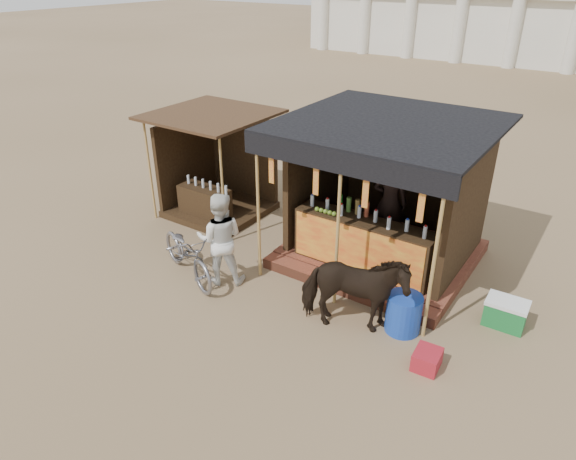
{
  "coord_description": "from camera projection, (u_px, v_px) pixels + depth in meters",
  "views": [
    {
      "loc": [
        4.42,
        -4.93,
        5.23
      ],
      "look_at": [
        0.0,
        1.6,
        1.1
      ],
      "focal_mm": 32.0,
      "sensor_mm": 36.0,
      "label": 1
    }
  ],
  "objects": [
    {
      "name": "cow",
      "position": [
        353.0,
        292.0,
        7.91
      ],
      "size": [
        1.84,
        1.34,
        1.42
      ],
      "primitive_type": "imported",
      "rotation": [
        0.0,
        0.0,
        1.96
      ],
      "color": "black",
      "rests_on": "ground"
    },
    {
      "name": "red_crate",
      "position": [
        427.0,
        359.0,
        7.4
      ],
      "size": [
        0.39,
        0.45,
        0.28
      ],
      "primitive_type": "cube",
      "rotation": [
        0.0,
        0.0,
        0.07
      ],
      "color": "maroon",
      "rests_on": "ground"
    },
    {
      "name": "main_stall",
      "position": [
        384.0,
        211.0,
        9.73
      ],
      "size": [
        3.6,
        3.61,
        2.78
      ],
      "color": "brown",
      "rests_on": "ground"
    },
    {
      "name": "secondary_stall",
      "position": [
        214.0,
        177.0,
        11.79
      ],
      "size": [
        2.4,
        2.4,
        2.38
      ],
      "color": "#342513",
      "rests_on": "ground"
    },
    {
      "name": "cooler",
      "position": [
        506.0,
        313.0,
        8.23
      ],
      "size": [
        0.65,
        0.46,
        0.46
      ],
      "color": "#187030",
      "rests_on": "ground"
    },
    {
      "name": "bystander",
      "position": [
        220.0,
        239.0,
        9.1
      ],
      "size": [
        1.07,
        1.01,
        1.74
      ],
      "primitive_type": "imported",
      "rotation": [
        0.0,
        0.0,
        3.72
      ],
      "color": "silver",
      "rests_on": "ground"
    },
    {
      "name": "ground",
      "position": [
        232.0,
        329.0,
        8.24
      ],
      "size": [
        120.0,
        120.0,
        0.0
      ],
      "primitive_type": "plane",
      "color": "#846B4C",
      "rests_on": "ground"
    },
    {
      "name": "blue_barrel",
      "position": [
        404.0,
        313.0,
        8.07
      ],
      "size": [
        0.59,
        0.59,
        0.64
      ],
      "primitive_type": "cylinder",
      "rotation": [
        0.0,
        0.0,
        -0.06
      ],
      "color": "#163EAB",
      "rests_on": "ground"
    },
    {
      "name": "motorbike",
      "position": [
        187.0,
        253.0,
        9.37
      ],
      "size": [
        2.04,
        1.34,
        1.01
      ],
      "primitive_type": "imported",
      "rotation": [
        0.0,
        0.0,
        1.19
      ],
      "color": "gray",
      "rests_on": "ground"
    }
  ]
}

